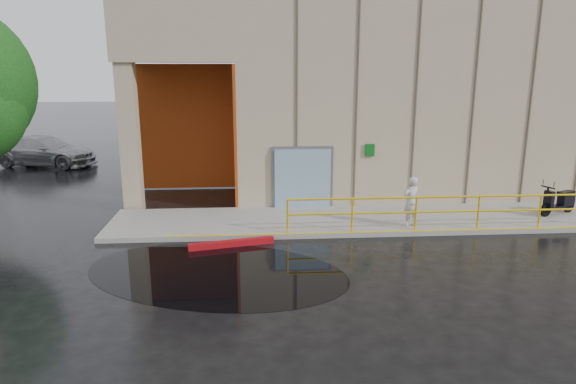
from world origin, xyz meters
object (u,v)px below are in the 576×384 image
person (411,202)px  scooter (560,194)px  car_c (44,151)px  red_curb (232,243)px

person → scooter: 5.29m
person → car_c: 18.89m
red_curb → car_c: car_c is taller
person → car_c: size_ratio=0.30×
red_curb → scooter: bearing=10.4°
red_curb → car_c: size_ratio=0.47×
person → scooter: person is taller
scooter → red_curb: (-10.59, -1.94, -0.75)m
red_curb → car_c: (-9.72, 12.39, 0.65)m
scooter → red_curb: 10.79m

